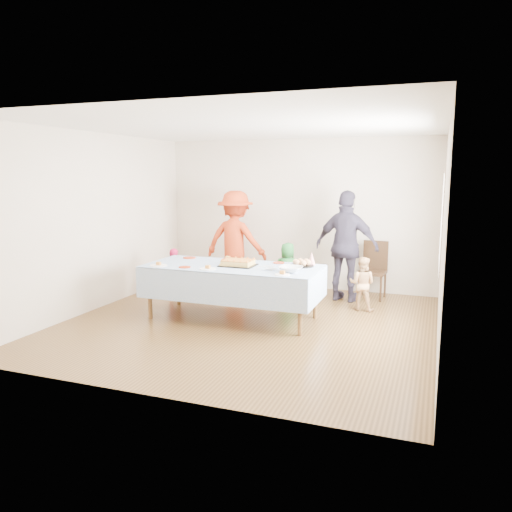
# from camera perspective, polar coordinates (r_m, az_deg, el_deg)

# --- Properties ---
(ground) EXTENTS (5.00, 5.00, 0.00)m
(ground) POSITION_cam_1_polar(r_m,az_deg,el_deg) (7.08, -0.86, -7.66)
(ground) COLOR #462E14
(ground) RESTS_ON ground
(room_walls) EXTENTS (5.04, 5.04, 2.72)m
(room_walls) POSITION_cam_1_polar(r_m,az_deg,el_deg) (6.77, -0.46, 6.80)
(room_walls) COLOR beige
(room_walls) RESTS_ON ground
(party_table) EXTENTS (2.50, 1.10, 0.78)m
(party_table) POSITION_cam_1_polar(r_m,az_deg,el_deg) (7.14, -2.70, -1.54)
(party_table) COLOR brown
(party_table) RESTS_ON ground
(birthday_cake) EXTENTS (0.49, 0.38, 0.09)m
(birthday_cake) POSITION_cam_1_polar(r_m,az_deg,el_deg) (7.10, -2.07, -0.80)
(birthday_cake) COLOR black
(birthday_cake) RESTS_ON party_table
(rolls_tray) EXTENTS (0.34, 0.34, 0.10)m
(rolls_tray) POSITION_cam_1_polar(r_m,az_deg,el_deg) (7.09, 5.25, -0.84)
(rolls_tray) COLOR black
(rolls_tray) RESTS_ON party_table
(punch_bowl) EXTENTS (0.32, 0.32, 0.08)m
(punch_bowl) POSITION_cam_1_polar(r_m,az_deg,el_deg) (6.66, 3.97, -1.52)
(punch_bowl) COLOR silver
(punch_bowl) RESTS_ON party_table
(party_hat) EXTENTS (0.11, 0.11, 0.19)m
(party_hat) POSITION_cam_1_polar(r_m,az_deg,el_deg) (7.21, 6.37, -0.27)
(party_hat) COLOR silver
(party_hat) RESTS_ON party_table
(fork_pile) EXTENTS (0.24, 0.18, 0.07)m
(fork_pile) POSITION_cam_1_polar(r_m,az_deg,el_deg) (6.79, 1.45, -1.34)
(fork_pile) COLOR white
(fork_pile) RESTS_ON party_table
(plate_red_far_a) EXTENTS (0.20, 0.20, 0.01)m
(plate_red_far_a) POSITION_cam_1_polar(r_m,az_deg,el_deg) (7.83, -7.63, -0.20)
(plate_red_far_a) COLOR #B92A0D
(plate_red_far_a) RESTS_ON party_table
(plate_red_far_b) EXTENTS (0.19, 0.19, 0.01)m
(plate_red_far_b) POSITION_cam_1_polar(r_m,az_deg,el_deg) (7.61, -3.23, -0.40)
(plate_red_far_b) COLOR #B92A0D
(plate_red_far_b) RESTS_ON party_table
(plate_red_far_c) EXTENTS (0.18, 0.18, 0.01)m
(plate_red_far_c) POSITION_cam_1_polar(r_m,az_deg,el_deg) (7.41, -1.11, -0.65)
(plate_red_far_c) COLOR #B92A0D
(plate_red_far_c) RESTS_ON party_table
(plate_red_far_d) EXTENTS (0.17, 0.17, 0.01)m
(plate_red_far_d) POSITION_cam_1_polar(r_m,az_deg,el_deg) (7.33, 2.62, -0.78)
(plate_red_far_d) COLOR #B92A0D
(plate_red_far_d) RESTS_ON party_table
(plate_red_near) EXTENTS (0.17, 0.17, 0.01)m
(plate_red_near) POSITION_cam_1_polar(r_m,az_deg,el_deg) (7.05, -8.16, -1.26)
(plate_red_near) COLOR #B92A0D
(plate_red_near) RESTS_ON party_table
(plate_white_left) EXTENTS (0.24, 0.24, 0.01)m
(plate_white_left) POSITION_cam_1_polar(r_m,az_deg,el_deg) (7.23, -11.07, -1.07)
(plate_white_left) COLOR white
(plate_white_left) RESTS_ON party_table
(plate_white_mid) EXTENTS (0.23, 0.23, 0.01)m
(plate_white_mid) POSITION_cam_1_polar(r_m,az_deg,el_deg) (6.88, -5.53, -1.48)
(plate_white_mid) COLOR white
(plate_white_mid) RESTS_ON party_table
(plate_white_right) EXTENTS (0.20, 0.20, 0.01)m
(plate_white_right) POSITION_cam_1_polar(r_m,az_deg,el_deg) (6.47, 3.03, -2.14)
(plate_white_right) COLOR white
(plate_white_right) RESTS_ON party_table
(dining_chair) EXTENTS (0.45, 0.45, 0.96)m
(dining_chair) POSITION_cam_1_polar(r_m,az_deg,el_deg) (8.64, 13.32, -1.16)
(dining_chair) COLOR black
(dining_chair) RESTS_ON ground
(toddler_left) EXTENTS (0.33, 0.24, 0.86)m
(toddler_left) POSITION_cam_1_polar(r_m,az_deg,el_deg) (8.48, -9.32, -1.97)
(toddler_left) COLOR #B51643
(toddler_left) RESTS_ON ground
(toddler_mid) EXTENTS (0.52, 0.41, 0.95)m
(toddler_mid) POSITION_cam_1_polar(r_m,az_deg,el_deg) (8.36, 3.63, -1.69)
(toddler_mid) COLOR #22662A
(toddler_mid) RESTS_ON ground
(toddler_right) EXTENTS (0.43, 0.35, 0.83)m
(toddler_right) POSITION_cam_1_polar(r_m,az_deg,el_deg) (7.81, 12.03, -3.11)
(toddler_right) COLOR tan
(toddler_right) RESTS_ON ground
(adult_left) EXTENTS (1.19, 0.72, 1.78)m
(adult_left) POSITION_cam_1_polar(r_m,az_deg,el_deg) (8.96, -2.34, 1.76)
(adult_left) COLOR #C03A18
(adult_left) RESTS_ON ground
(adult_right) EXTENTS (1.13, 0.65, 1.82)m
(adult_right) POSITION_cam_1_polar(r_m,az_deg,el_deg) (8.25, 10.31, 1.09)
(adult_right) COLOR #322C3D
(adult_right) RESTS_ON ground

